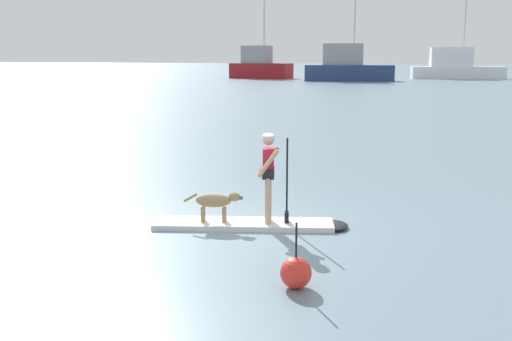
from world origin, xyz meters
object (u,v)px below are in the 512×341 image
(dog, at_px, (216,201))
(paddleboard, at_px, (256,224))
(moored_boat_far_port, at_px, (260,66))
(moored_boat_outer, at_px, (455,67))
(moored_boat_far_starboard, at_px, (347,67))
(person_paddler, at_px, (269,171))
(marker_buoy, at_px, (296,273))

(dog, bearing_deg, paddleboard, 11.00)
(paddleboard, xyz_separation_m, moored_boat_far_port, (-16.20, 68.60, 1.59))
(paddleboard, xyz_separation_m, moored_boat_outer, (9.17, 74.02, 1.47))
(paddleboard, bearing_deg, moored_boat_far_starboard, 93.74)
(person_paddler, xyz_separation_m, moored_boat_far_starboard, (-4.39, 63.41, 0.58))
(marker_buoy, bearing_deg, paddleboard, 114.28)
(dog, bearing_deg, moored_boat_far_port, 102.68)
(dog, distance_m, moored_boat_far_starboard, 63.70)
(paddleboard, distance_m, moored_boat_far_port, 70.51)
(marker_buoy, bearing_deg, moored_boat_outer, 84.13)
(person_paddler, distance_m, moored_boat_outer, 74.51)
(dog, distance_m, marker_buoy, 3.35)
(moored_boat_far_starboard, xyz_separation_m, moored_boat_outer, (13.32, 10.56, -0.14))
(moored_boat_far_starboard, bearing_deg, moored_boat_far_port, 156.91)
(person_paddler, bearing_deg, moored_boat_outer, 83.12)
(dog, xyz_separation_m, moored_boat_outer, (9.91, 74.17, 1.04))
(person_paddler, relative_size, moored_boat_outer, 0.14)
(person_paddler, bearing_deg, dog, -169.00)
(person_paddler, bearing_deg, marker_buoy, -70.39)
(moored_boat_far_starboard, height_order, marker_buoy, moored_boat_far_starboard)
(dog, height_order, moored_boat_outer, moored_boat_outer)
(person_paddler, distance_m, moored_boat_far_starboard, 63.57)
(paddleboard, bearing_deg, dog, -169.00)
(person_paddler, xyz_separation_m, moored_boat_far_port, (-16.45, 68.55, 0.55))
(moored_boat_far_port, relative_size, moored_boat_outer, 1.04)
(paddleboard, bearing_deg, marker_buoy, -65.72)
(moored_boat_far_port, height_order, moored_boat_outer, moored_boat_far_port)
(person_paddler, xyz_separation_m, dog, (-0.99, -0.19, -0.60))
(person_paddler, height_order, moored_boat_far_starboard, moored_boat_far_starboard)
(dog, bearing_deg, person_paddler, 11.00)
(paddleboard, distance_m, marker_buoy, 3.09)
(moored_boat_outer, bearing_deg, dog, -97.61)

